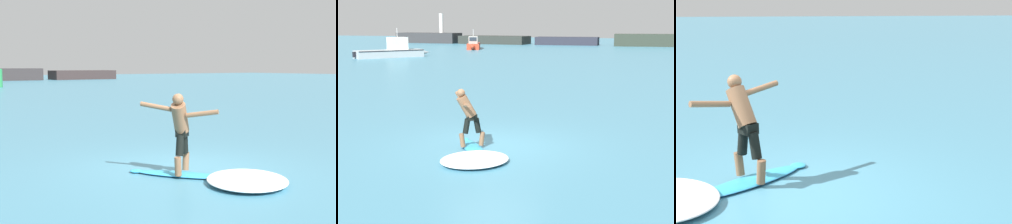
# 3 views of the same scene
# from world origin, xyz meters

# --- Properties ---
(ground_plane) EXTENTS (200.00, 200.00, 0.00)m
(ground_plane) POSITION_xyz_m (0.00, 0.00, 0.00)
(ground_plane) COLOR teal
(surfboard) EXTENTS (1.53, 1.84, 0.20)m
(surfboard) POSITION_xyz_m (-0.41, -0.41, 0.03)
(surfboard) COLOR #31A0CC
(surfboard) RESTS_ON ground
(surfer) EXTENTS (1.01, 1.26, 1.57)m
(surfer) POSITION_xyz_m (-0.48, -0.51, 0.98)
(surfer) COLOR brown
(surfer) RESTS_ON surfboard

